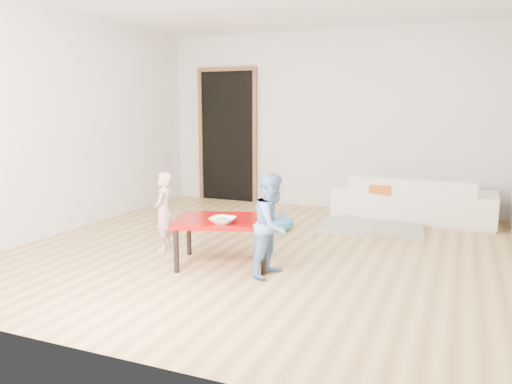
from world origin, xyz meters
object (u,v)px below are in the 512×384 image
Objects in this scene: sofa at (413,198)px; bowl at (223,220)px; child_blue at (273,225)px; basin at (279,225)px; red_table at (224,241)px; child_pink at (163,212)px.

sofa is 3.17m from bowl.
child_blue is 1.72m from basin.
child_blue reaches higher than bowl.
sofa is 2.93m from child_blue.
red_table is 0.84m from child_pink.
child_blue is at bearing 72.80° from sofa.
bowl reaches higher than red_table.
child_blue reaches higher than basin.
sofa is 9.03× the size of bowl.
bowl is (-1.41, -2.83, 0.18)m from sofa.
red_table is 0.32m from bowl.
child_pink is (-0.79, 0.19, 0.19)m from red_table.
bowl is 0.27× the size of child_pink.
sofa is at bearing -9.18° from child_blue.
bowl is 0.25× the size of child_blue.
bowl is 0.95m from child_pink.
basin is at bearing 27.79° from child_blue.
bowl is at bearing 65.17° from sofa.
sofa is 1.90m from basin.
bowl is 0.47m from child_blue.
child_blue is at bearing -71.90° from basin.
sofa is 2.47× the size of child_pink.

